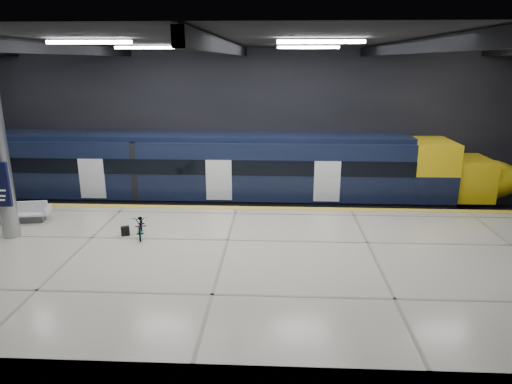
{
  "coord_description": "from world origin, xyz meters",
  "views": [
    {
      "loc": [
        1.76,
        -16.28,
        7.34
      ],
      "look_at": [
        0.91,
        1.5,
        2.2
      ],
      "focal_mm": 32.0,
      "sensor_mm": 36.0,
      "label": 1
    }
  ],
  "objects": [
    {
      "name": "room_shell",
      "position": [
        -0.0,
        0.0,
        5.72
      ],
      "size": [
        30.1,
        16.1,
        8.05
      ],
      "color": "black",
      "rests_on": "ground"
    },
    {
      "name": "rails",
      "position": [
        0.0,
        5.5,
        0.08
      ],
      "size": [
        30.0,
        1.52,
        0.16
      ],
      "color": "gray",
      "rests_on": "ground"
    },
    {
      "name": "train",
      "position": [
        -2.15,
        5.5,
        2.06
      ],
      "size": [
        29.4,
        2.84,
        3.79
      ],
      "color": "black",
      "rests_on": "ground"
    },
    {
      "name": "bench",
      "position": [
        -8.37,
        0.56,
        1.4
      ],
      "size": [
        2.04,
        1.1,
        0.86
      ],
      "rotation": [
        0.0,
        0.0,
        0.16
      ],
      "color": "#595B60",
      "rests_on": "platform"
    },
    {
      "name": "safety_strip",
      "position": [
        0.0,
        2.75,
        1.11
      ],
      "size": [
        30.0,
        0.4,
        0.01
      ],
      "primitive_type": "cube",
      "color": "gold",
      "rests_on": "platform"
    },
    {
      "name": "platform",
      "position": [
        0.0,
        -2.5,
        0.55
      ],
      "size": [
        30.0,
        11.0,
        1.1
      ],
      "primitive_type": "cube",
      "color": "beige",
      "rests_on": "ground"
    },
    {
      "name": "pannier_bag",
      "position": [
        -3.84,
        -0.73,
        1.28
      ],
      "size": [
        0.35,
        0.29,
        0.35
      ],
      "primitive_type": "cube",
      "rotation": [
        0.0,
        0.0,
        0.41
      ],
      "color": "black",
      "rests_on": "platform"
    },
    {
      "name": "ground",
      "position": [
        0.0,
        0.0,
        0.0
      ],
      "size": [
        30.0,
        30.0,
        0.0
      ],
      "primitive_type": "plane",
      "color": "black",
      "rests_on": "ground"
    },
    {
      "name": "bicycle",
      "position": [
        -3.24,
        -0.73,
        1.53
      ],
      "size": [
        0.96,
        1.72,
        0.86
      ],
      "primitive_type": "imported",
      "rotation": [
        0.0,
        0.0,
        0.25
      ],
      "color": "#99999E",
      "rests_on": "platform"
    }
  ]
}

